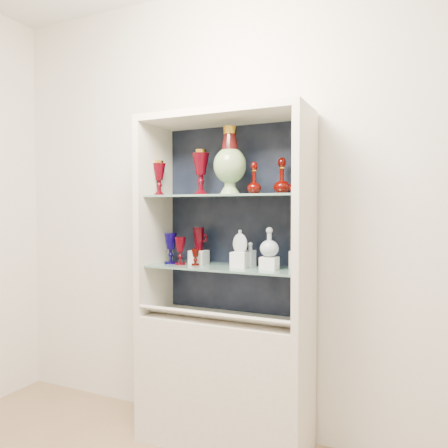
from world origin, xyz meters
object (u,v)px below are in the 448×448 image
at_px(cobalt_goblet, 171,248).
at_px(lidded_bowl, 297,185).
at_px(ruby_decanter_a, 254,176).
at_px(ruby_goblet_small, 195,257).
at_px(clear_round_decanter, 269,243).
at_px(ruby_pitcher, 199,239).
at_px(clear_square_bottle, 250,254).
at_px(flat_flask, 240,241).
at_px(ruby_decanter_b, 282,175).
at_px(cameo_medallion, 298,240).
at_px(ruby_goblet_tall, 180,251).
at_px(pedestal_lamp_right, 201,173).
at_px(enamel_urn, 230,161).
at_px(pedestal_lamp_left, 159,178).

bearing_deg(cobalt_goblet, lidded_bowl, -1.39).
bearing_deg(ruby_decanter_a, cobalt_goblet, -178.51).
distance_m(ruby_decanter_a, ruby_goblet_small, 0.60).
bearing_deg(clear_round_decanter, ruby_pitcher, 170.27).
relative_size(clear_square_bottle, clear_round_decanter, 0.91).
distance_m(lidded_bowl, clear_square_bottle, 0.50).
distance_m(ruby_goblet_small, flat_flask, 0.31).
height_order(ruby_decanter_b, cameo_medallion, ruby_decanter_b).
distance_m(ruby_goblet_small, ruby_pitcher, 0.14).
bearing_deg(ruby_goblet_tall, pedestal_lamp_right, 30.07).
distance_m(enamel_urn, cobalt_goblet, 0.66).
distance_m(pedestal_lamp_right, clear_square_bottle, 0.58).
bearing_deg(ruby_decanter_a, ruby_decanter_b, 34.53).
bearing_deg(ruby_goblet_small, pedestal_lamp_left, -179.58).
xyz_separation_m(enamel_urn, cobalt_goblet, (-0.40, 0.00, -0.52)).
relative_size(lidded_bowl, flat_flask, 0.70).
distance_m(cobalt_goblet, clear_square_bottle, 0.51).
distance_m(pedestal_lamp_left, ruby_decanter_b, 0.77).
height_order(pedestal_lamp_left, lidded_bowl, pedestal_lamp_left).
xyz_separation_m(cobalt_goblet, ruby_goblet_tall, (0.08, -0.01, -0.01)).
relative_size(pedestal_lamp_right, flat_flask, 2.10).
height_order(lidded_bowl, cobalt_goblet, lidded_bowl).
distance_m(ruby_decanter_a, ruby_pitcher, 0.55).
xyz_separation_m(ruby_pitcher, cameo_medallion, (0.62, 0.03, 0.01)).
relative_size(cobalt_goblet, ruby_goblet_tall, 1.13).
relative_size(pedestal_lamp_left, enamel_urn, 0.56).
bearing_deg(lidded_bowl, ruby_decanter_b, 134.27).
bearing_deg(pedestal_lamp_right, clear_round_decanter, -5.46).
distance_m(ruby_decanter_b, flat_flask, 0.45).
bearing_deg(cameo_medallion, cobalt_goblet, 178.64).
relative_size(pedestal_lamp_left, clear_round_decanter, 1.37).
xyz_separation_m(ruby_decanter_b, cameo_medallion, (0.09, 0.01, -0.37)).
distance_m(ruby_goblet_tall, ruby_pitcher, 0.14).
distance_m(enamel_urn, clear_round_decanter, 0.52).
height_order(pedestal_lamp_left, ruby_goblet_tall, pedestal_lamp_left).
distance_m(pedestal_lamp_left, enamel_urn, 0.49).
xyz_separation_m(pedestal_lamp_left, flat_flask, (0.54, 0.01, -0.37)).
bearing_deg(clear_square_bottle, ruby_goblet_tall, -168.41).
bearing_deg(lidded_bowl, clear_square_bottle, 163.11).
height_order(ruby_decanter_a, clear_round_decanter, ruby_decanter_a).
height_order(cobalt_goblet, cameo_medallion, cameo_medallion).
bearing_deg(ruby_goblet_tall, enamel_urn, 2.61).
xyz_separation_m(pedestal_lamp_right, ruby_goblet_tall, (-0.11, -0.06, -0.47)).
xyz_separation_m(pedestal_lamp_left, ruby_goblet_tall, (0.16, -0.01, -0.44)).
xyz_separation_m(cobalt_goblet, flat_flask, (0.46, 0.00, 0.06)).
xyz_separation_m(enamel_urn, ruby_pitcher, (-0.25, 0.09, -0.46)).
xyz_separation_m(pedestal_lamp_left, cameo_medallion, (0.85, 0.12, -0.37)).
bearing_deg(enamel_urn, ruby_pitcher, 160.53).
height_order(enamel_urn, cameo_medallion, enamel_urn).
distance_m(lidded_bowl, cobalt_goblet, 0.88).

